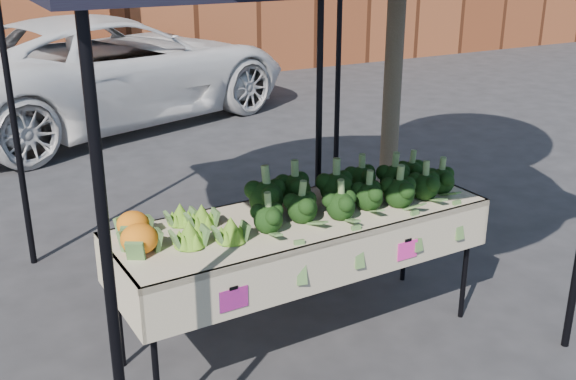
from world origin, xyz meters
The scene contains 7 objects.
ground centered at (0.00, 0.00, 0.00)m, with size 90.00×90.00×0.00m, color #28282A.
table centered at (0.16, 0.04, 0.45)m, with size 2.44×0.91×0.90m.
canopy centered at (0.21, 0.62, 1.37)m, with size 3.16×3.16×2.74m, color black, non-canonical shape.
broccoli_heap centered at (0.52, 0.06, 1.03)m, with size 1.54×0.57×0.26m, color black.
romanesco_cluster centered at (-0.51, 0.07, 1.00)m, with size 0.43×0.57×0.20m, color #7DB931.
cauliflower_pair centered at (-0.88, 0.10, 0.99)m, with size 0.23×0.43×0.18m, color orange.
street_tree centered at (1.44, 0.91, 2.05)m, with size 2.08×2.08×4.11m, color #1E4C14, non-canonical shape.
Camera 1 is at (-1.77, -3.41, 2.55)m, focal length 42.95 mm.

